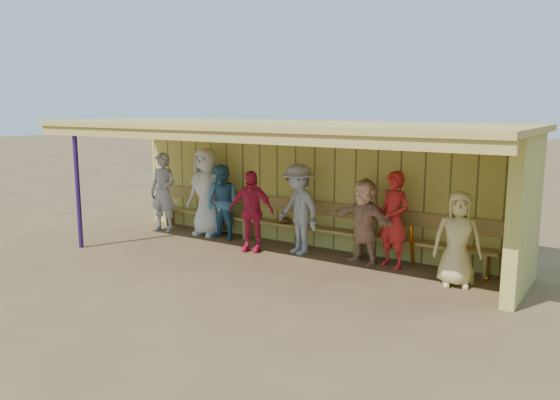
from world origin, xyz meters
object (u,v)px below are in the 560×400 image
(player_f, at_px, (364,221))
(player_a, at_px, (163,192))
(player_d, at_px, (251,211))
(player_c, at_px, (223,202))
(player_g, at_px, (394,220))
(player_e, at_px, (298,209))
(bench, at_px, (301,220))
(player_h, at_px, (458,239))
(player_b, at_px, (207,192))

(player_f, bearing_deg, player_a, -162.37)
(player_d, bearing_deg, player_f, -3.17)
(player_c, bearing_deg, player_g, 3.25)
(player_e, relative_size, bench, 0.23)
(player_c, relative_size, bench, 0.21)
(player_h, bearing_deg, player_g, 141.45)
(player_e, xyz_separation_m, player_g, (1.85, 0.12, -0.01))
(player_c, xyz_separation_m, player_e, (1.90, -0.06, 0.06))
(player_a, distance_m, player_h, 6.60)
(player_e, relative_size, player_f, 1.12)
(player_g, bearing_deg, player_a, -159.70)
(player_d, height_order, player_e, player_e)
(player_b, height_order, player_f, player_b)
(player_d, distance_m, player_h, 3.92)
(player_a, xyz_separation_m, player_h, (6.60, -0.24, -0.13))
(player_b, distance_m, player_d, 1.69)
(player_b, bearing_deg, player_d, -21.16)
(player_b, bearing_deg, player_a, -170.98)
(player_g, relative_size, player_h, 1.13)
(player_e, xyz_separation_m, player_h, (3.06, -0.27, -0.11))
(player_a, bearing_deg, player_b, 2.47)
(player_d, height_order, player_f, player_d)
(player_e, height_order, player_g, player_e)
(player_e, bearing_deg, player_a, -157.54)
(player_d, relative_size, player_h, 1.05)
(player_a, height_order, player_c, player_a)
(player_e, bearing_deg, player_b, -162.48)
(player_f, bearing_deg, player_h, 4.43)
(player_a, relative_size, player_h, 1.18)
(player_c, distance_m, player_g, 3.75)
(player_e, distance_m, bench, 0.64)
(player_a, height_order, player_b, player_b)
(player_a, relative_size, player_f, 1.15)
(player_f, bearing_deg, player_c, -163.17)
(player_d, relative_size, bench, 0.21)
(player_a, distance_m, player_d, 2.70)
(player_h, relative_size, bench, 0.20)
(player_c, bearing_deg, player_h, -1.39)
(player_f, distance_m, player_h, 1.79)
(player_b, bearing_deg, player_e, -6.86)
(player_g, height_order, bench, player_g)
(player_d, relative_size, player_f, 1.03)
(player_c, relative_size, player_h, 1.06)
(player_b, distance_m, bench, 2.27)
(player_b, xyz_separation_m, player_e, (2.45, -0.19, -0.09))
(player_b, relative_size, player_h, 1.27)
(player_b, xyz_separation_m, player_h, (5.51, -0.46, -0.20))
(player_c, distance_m, player_f, 3.20)
(player_c, height_order, player_e, player_e)
(player_b, height_order, player_h, player_b)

